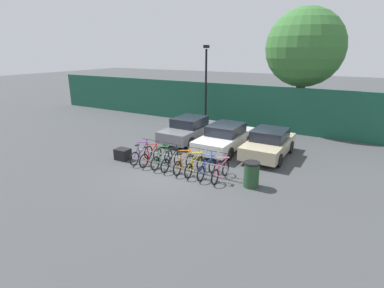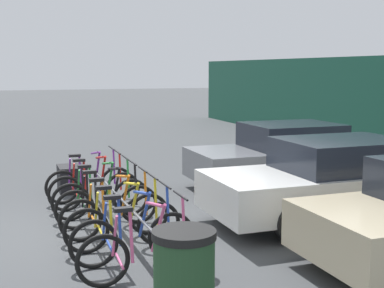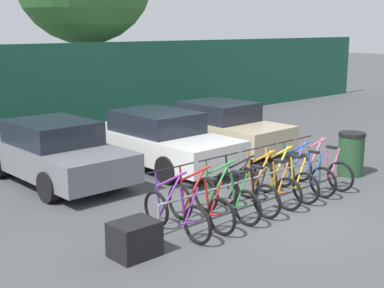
% 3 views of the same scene
% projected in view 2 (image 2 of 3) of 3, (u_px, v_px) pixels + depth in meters
% --- Properties ---
extents(ground_plane, '(120.00, 120.00, 0.00)m').
position_uv_depth(ground_plane, '(76.00, 231.00, 8.52)').
color(ground_plane, '#424447').
extents(bike_rack, '(4.74, 0.04, 0.57)m').
position_uv_depth(bike_rack, '(121.00, 201.00, 8.44)').
color(bike_rack, gray).
rests_on(bike_rack, ground).
extents(bicycle_purple, '(0.68, 1.71, 1.05)m').
position_uv_depth(bicycle_purple, '(90.00, 183.00, 10.36)').
color(bicycle_purple, black).
rests_on(bicycle_purple, ground).
extents(bicycle_red, '(0.68, 1.71, 1.05)m').
position_uv_depth(bicycle_red, '(95.00, 189.00, 9.84)').
color(bicycle_red, black).
rests_on(bicycle_red, ground).
extents(bicycle_green, '(0.68, 1.71, 1.05)m').
position_uv_depth(bicycle_green, '(101.00, 197.00, 9.23)').
color(bicycle_green, black).
rests_on(bicycle_green, ground).
extents(bicycle_black, '(0.68, 1.71, 1.05)m').
position_uv_depth(bicycle_black, '(107.00, 204.00, 8.73)').
color(bicycle_black, black).
rests_on(bicycle_black, ground).
extents(bicycle_orange, '(0.68, 1.71, 1.05)m').
position_uv_depth(bicycle_orange, '(115.00, 214.00, 8.13)').
color(bicycle_orange, black).
rests_on(bicycle_orange, ground).
extents(bicycle_yellow, '(0.68, 1.71, 1.05)m').
position_uv_depth(bicycle_yellow, '(123.00, 224.00, 7.61)').
color(bicycle_yellow, black).
rests_on(bicycle_yellow, ground).
extents(bicycle_blue, '(0.68, 1.71, 1.05)m').
position_uv_depth(bicycle_blue, '(133.00, 236.00, 7.05)').
color(bicycle_blue, black).
rests_on(bicycle_blue, ground).
extents(bicycle_pink, '(0.68, 1.71, 1.05)m').
position_uv_depth(bicycle_pink, '(146.00, 252.00, 6.45)').
color(bicycle_pink, black).
rests_on(bicycle_pink, ground).
extents(car_grey, '(1.91, 4.21, 1.40)m').
position_uv_depth(car_grey, '(288.00, 156.00, 11.65)').
color(car_grey, slate).
rests_on(car_grey, ground).
extents(car_white, '(1.91, 4.46, 1.40)m').
position_uv_depth(car_white, '(337.00, 180.00, 9.06)').
color(car_white, silver).
rests_on(car_white, ground).
extents(trash_bin, '(0.63, 0.63, 1.03)m').
position_uv_depth(trash_bin, '(184.00, 281.00, 5.21)').
color(trash_bin, '#234728').
rests_on(trash_bin, ground).
extents(cargo_crate, '(0.70, 0.56, 0.55)m').
position_uv_depth(cargo_crate, '(72.00, 179.00, 11.25)').
color(cargo_crate, black).
rests_on(cargo_crate, ground).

